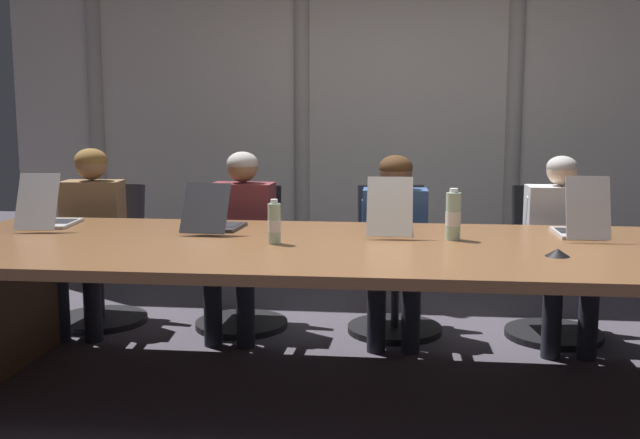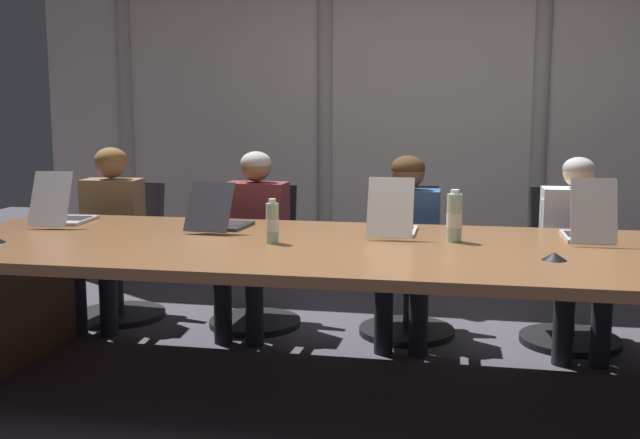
# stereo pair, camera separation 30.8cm
# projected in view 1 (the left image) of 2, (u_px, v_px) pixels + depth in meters

# --- Properties ---
(ground_plane) EXTENTS (12.46, 12.46, 0.00)m
(ground_plane) POSITION_uv_depth(u_px,v_px,m) (391.00, 394.00, 3.68)
(ground_plane) COLOR #47424C
(conference_table) EXTENTS (4.59, 1.46, 0.75)m
(conference_table) POSITION_uv_depth(u_px,v_px,m) (392.00, 272.00, 3.59)
(conference_table) COLOR brown
(conference_table) RESTS_ON ground_plane
(curtain_backdrop) EXTENTS (6.23, 0.17, 2.90)m
(curtain_backdrop) POSITION_uv_depth(u_px,v_px,m) (398.00, 104.00, 5.73)
(curtain_backdrop) COLOR beige
(curtain_backdrop) RESTS_ON ground_plane
(laptop_left_end) EXTENTS (0.26, 0.49, 0.31)m
(laptop_left_end) POSITION_uv_depth(u_px,v_px,m) (50.00, 216.00, 4.11)
(laptop_left_end) COLOR #BCBCC1
(laptop_left_end) RESTS_ON conference_table
(laptop_left_mid) EXTENTS (0.27, 0.45, 0.27)m
(laptop_left_mid) POSITION_uv_depth(u_px,v_px,m) (215.00, 221.00, 4.00)
(laptop_left_mid) COLOR #2D2D33
(laptop_left_mid) RESTS_ON conference_table
(laptop_center) EXTENTS (0.23, 0.44, 0.31)m
(laptop_center) POSITION_uv_depth(u_px,v_px,m) (390.00, 223.00, 3.89)
(laptop_center) COLOR beige
(laptop_center) RESTS_ON conference_table
(laptop_right_mid) EXTENTS (0.21, 0.43, 0.32)m
(laptop_right_mid) POSITION_uv_depth(u_px,v_px,m) (580.00, 225.00, 3.78)
(laptop_right_mid) COLOR #BCBCC1
(laptop_right_mid) RESTS_ON conference_table
(office_chair_left_end) EXTENTS (0.60, 0.60, 0.91)m
(office_chair_left_end) POSITION_uv_depth(u_px,v_px,m) (103.00, 271.00, 4.92)
(office_chair_left_end) COLOR #2D2D38
(office_chair_left_end) RESTS_ON ground_plane
(office_chair_left_mid) EXTENTS (0.60, 0.60, 0.91)m
(office_chair_left_mid) POSITION_uv_depth(u_px,v_px,m) (243.00, 275.00, 4.82)
(office_chair_left_mid) COLOR black
(office_chair_left_mid) RESTS_ON ground_plane
(office_chair_center) EXTENTS (0.60, 0.61, 0.92)m
(office_chair_center) POSITION_uv_depth(u_px,v_px,m) (394.00, 278.00, 4.71)
(office_chair_center) COLOR #2D2D38
(office_chair_center) RESTS_ON ground_plane
(office_chair_right_mid) EXTENTS (0.60, 0.61, 0.93)m
(office_chair_right_mid) POSITION_uv_depth(u_px,v_px,m) (553.00, 282.00, 4.60)
(office_chair_right_mid) COLOR black
(office_chair_right_mid) RESTS_ON ground_plane
(person_left_end) EXTENTS (0.42, 0.57, 1.16)m
(person_left_end) POSITION_uv_depth(u_px,v_px,m) (89.00, 227.00, 4.73)
(person_left_end) COLOR olive
(person_left_end) RESTS_ON ground_plane
(person_left_mid) EXTENTS (0.40, 0.55, 1.14)m
(person_left_mid) POSITION_uv_depth(u_px,v_px,m) (240.00, 232.00, 4.62)
(person_left_mid) COLOR brown
(person_left_mid) RESTS_ON ground_plane
(person_center) EXTENTS (0.41, 0.55, 1.13)m
(person_center) POSITION_uv_depth(u_px,v_px,m) (394.00, 235.00, 4.51)
(person_center) COLOR #335184
(person_center) RESTS_ON ground_plane
(person_right_mid) EXTENTS (0.41, 0.55, 1.13)m
(person_right_mid) POSITION_uv_depth(u_px,v_px,m) (562.00, 240.00, 4.40)
(person_right_mid) COLOR silver
(person_right_mid) RESTS_ON ground_plane
(water_bottle_primary) EXTENTS (0.06, 0.06, 0.22)m
(water_bottle_primary) POSITION_uv_depth(u_px,v_px,m) (274.00, 224.00, 3.58)
(water_bottle_primary) COLOR #ADD1B2
(water_bottle_primary) RESTS_ON conference_table
(water_bottle_secondary) EXTENTS (0.08, 0.08, 0.26)m
(water_bottle_secondary) POSITION_uv_depth(u_px,v_px,m) (453.00, 216.00, 3.70)
(water_bottle_secondary) COLOR #ADD1B2
(water_bottle_secondary) RESTS_ON conference_table
(conference_mic_middle) EXTENTS (0.11, 0.11, 0.03)m
(conference_mic_middle) POSITION_uv_depth(u_px,v_px,m) (558.00, 253.00, 3.28)
(conference_mic_middle) COLOR black
(conference_mic_middle) RESTS_ON conference_table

